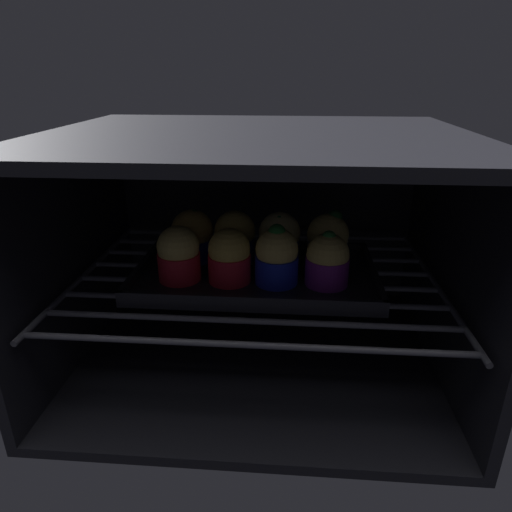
# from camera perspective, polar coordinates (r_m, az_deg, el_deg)

# --- Properties ---
(oven_cavity) EXTENTS (0.59, 0.47, 0.37)m
(oven_cavity) POSITION_cam_1_polar(r_m,az_deg,el_deg) (0.73, 0.35, 1.26)
(oven_cavity) COLOR black
(oven_cavity) RESTS_ON ground
(oven_rack) EXTENTS (0.55, 0.42, 0.01)m
(oven_rack) POSITION_cam_1_polar(r_m,az_deg,el_deg) (0.70, 0.09, -2.58)
(oven_rack) COLOR #51515B
(oven_rack) RESTS_ON oven_cavity
(baking_tray) EXTENTS (0.36, 0.21, 0.02)m
(baking_tray) POSITION_cam_1_polar(r_m,az_deg,el_deg) (0.69, 0.00, -2.24)
(baking_tray) COLOR black
(baking_tray) RESTS_ON oven_rack
(muffin_row0_col0) EXTENTS (0.06, 0.06, 0.08)m
(muffin_row0_col0) POSITION_cam_1_polar(r_m,az_deg,el_deg) (0.65, -9.74, 0.23)
(muffin_row0_col0) COLOR red
(muffin_row0_col0) RESTS_ON baking_tray
(muffin_row0_col1) EXTENTS (0.06, 0.06, 0.08)m
(muffin_row0_col1) POSITION_cam_1_polar(r_m,az_deg,el_deg) (0.64, -3.38, -0.08)
(muffin_row0_col1) COLOR red
(muffin_row0_col1) RESTS_ON baking_tray
(muffin_row0_col2) EXTENTS (0.06, 0.06, 0.09)m
(muffin_row0_col2) POSITION_cam_1_polar(r_m,az_deg,el_deg) (0.63, 2.63, -0.08)
(muffin_row0_col2) COLOR #1928B7
(muffin_row0_col2) RESTS_ON baking_tray
(muffin_row0_col3) EXTENTS (0.06, 0.06, 0.08)m
(muffin_row0_col3) POSITION_cam_1_polar(r_m,az_deg,el_deg) (0.64, 9.00, -0.60)
(muffin_row0_col3) COLOR #7A238C
(muffin_row0_col3) RESTS_ON baking_tray
(muffin_row1_col0) EXTENTS (0.07, 0.07, 0.08)m
(muffin_row1_col0) POSITION_cam_1_polar(r_m,az_deg,el_deg) (0.72, -8.01, 2.49)
(muffin_row1_col0) COLOR #1928B7
(muffin_row1_col0) RESTS_ON baking_tray
(muffin_row1_col1) EXTENTS (0.06, 0.06, 0.08)m
(muffin_row1_col1) POSITION_cam_1_polar(r_m,az_deg,el_deg) (0.70, -2.67, 2.33)
(muffin_row1_col1) COLOR #1928B7
(muffin_row1_col1) RESTS_ON baking_tray
(muffin_row1_col2) EXTENTS (0.06, 0.06, 0.08)m
(muffin_row1_col2) POSITION_cam_1_polar(r_m,az_deg,el_deg) (0.70, 2.97, 2.23)
(muffin_row1_col2) COLOR #1928B7
(muffin_row1_col2) RESTS_ON baking_tray
(muffin_row1_col3) EXTENTS (0.06, 0.06, 0.09)m
(muffin_row1_col3) POSITION_cam_1_polar(r_m,az_deg,el_deg) (0.70, 9.04, 1.93)
(muffin_row1_col3) COLOR silver
(muffin_row1_col3) RESTS_ON baking_tray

